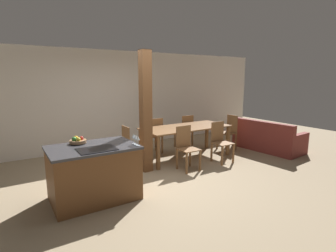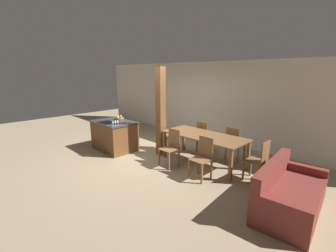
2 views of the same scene
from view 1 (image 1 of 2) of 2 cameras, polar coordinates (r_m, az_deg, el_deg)
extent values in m
plane|color=#9E896B|center=(5.35, -4.37, -11.03)|extent=(16.00, 16.00, 0.00)
cube|color=silver|center=(7.46, -14.21, 5.50)|extent=(11.20, 0.08, 2.70)
cube|color=brown|center=(4.47, -15.82, -10.02)|extent=(1.32, 0.89, 0.85)
cube|color=#38383D|center=(4.34, -16.12, -4.52)|extent=(1.36, 0.93, 0.04)
cube|color=black|center=(4.12, -15.24, -4.91)|extent=(0.56, 0.40, 0.01)
cylinder|color=#99704C|center=(4.58, -19.01, -3.21)|extent=(0.27, 0.27, 0.05)
sphere|color=red|center=(4.58, -18.33, -2.56)|extent=(0.07, 0.07, 0.07)
sphere|color=gold|center=(4.62, -19.39, -2.49)|extent=(0.08, 0.08, 0.08)
sphere|color=#3D8E38|center=(4.54, -19.74, -2.72)|extent=(0.08, 0.08, 0.08)
sphere|color=yellow|center=(4.51, -18.92, -2.80)|extent=(0.07, 0.07, 0.07)
cylinder|color=silver|center=(4.18, -6.56, -4.29)|extent=(0.06, 0.06, 0.00)
cylinder|color=silver|center=(4.17, -6.57, -3.65)|extent=(0.01, 0.01, 0.09)
cone|color=silver|center=(4.15, -6.59, -2.53)|extent=(0.06, 0.06, 0.07)
cylinder|color=silver|center=(4.25, -7.01, -4.06)|extent=(0.06, 0.06, 0.00)
cylinder|color=silver|center=(4.24, -7.03, -3.43)|extent=(0.01, 0.01, 0.09)
cone|color=silver|center=(4.22, -7.05, -2.33)|extent=(0.06, 0.06, 0.07)
cylinder|color=silver|center=(4.32, -7.45, -3.83)|extent=(0.06, 0.06, 0.00)
cylinder|color=silver|center=(4.30, -7.47, -3.22)|extent=(0.01, 0.01, 0.09)
cone|color=silver|center=(4.29, -7.49, -2.13)|extent=(0.06, 0.06, 0.07)
cube|color=brown|center=(6.43, 3.92, -0.28)|extent=(2.20, 0.96, 0.03)
cube|color=brown|center=(5.63, -2.18, -5.89)|extent=(0.07, 0.07, 0.74)
cube|color=brown|center=(6.87, 12.93, -3.13)|extent=(0.07, 0.07, 0.74)
cube|color=brown|center=(6.33, -5.96, -4.07)|extent=(0.07, 0.07, 0.74)
cube|color=brown|center=(7.46, 8.42, -1.90)|extent=(0.07, 0.07, 0.74)
cube|color=brown|center=(5.60, 4.50, -5.09)|extent=(0.40, 0.40, 0.02)
cube|color=brown|center=(5.69, 3.39, -2.27)|extent=(0.38, 0.02, 0.47)
cube|color=brown|center=(5.43, 4.08, -8.16)|extent=(0.04, 0.04, 0.45)
cube|color=brown|center=(5.64, 7.00, -7.51)|extent=(0.04, 0.04, 0.45)
cube|color=brown|center=(5.71, 1.96, -7.22)|extent=(0.04, 0.04, 0.45)
cube|color=brown|center=(5.91, 4.82, -6.64)|extent=(0.04, 0.04, 0.45)
cube|color=brown|center=(6.23, 11.83, -3.68)|extent=(0.40, 0.40, 0.02)
cube|color=brown|center=(6.31, 10.71, -1.17)|extent=(0.38, 0.02, 0.47)
cube|color=brown|center=(6.05, 11.70, -6.41)|extent=(0.04, 0.04, 0.45)
cube|color=brown|center=(6.29, 14.04, -5.84)|extent=(0.04, 0.04, 0.45)
cube|color=brown|center=(6.29, 9.46, -5.66)|extent=(0.04, 0.04, 0.45)
cube|color=brown|center=(6.53, 11.79, -5.15)|extent=(0.04, 0.04, 0.45)
cube|color=brown|center=(6.87, -3.30, -2.14)|extent=(0.40, 0.40, 0.02)
cube|color=brown|center=(6.66, -2.53, -0.37)|extent=(0.38, 0.02, 0.47)
cube|color=brown|center=(7.16, -2.73, -3.54)|extent=(0.04, 0.04, 0.45)
cube|color=brown|center=(7.00, -5.25, -3.90)|extent=(0.04, 0.04, 0.45)
cube|color=brown|center=(6.86, -1.26, -4.15)|extent=(0.04, 0.04, 0.45)
cube|color=brown|center=(6.69, -3.87, -4.55)|extent=(0.04, 0.04, 0.45)
cube|color=brown|center=(7.39, 3.42, -1.24)|extent=(0.40, 0.40, 0.02)
cube|color=brown|center=(7.19, 4.32, 0.42)|extent=(0.38, 0.02, 0.47)
cube|color=brown|center=(7.68, 3.70, -2.57)|extent=(0.04, 0.04, 0.45)
cube|color=brown|center=(7.49, 1.51, -2.91)|extent=(0.04, 0.04, 0.45)
cube|color=brown|center=(7.41, 5.31, -3.09)|extent=(0.04, 0.04, 0.45)
cube|color=brown|center=(7.20, 3.08, -3.46)|extent=(0.04, 0.04, 0.45)
cube|color=brown|center=(5.80, -7.38, -4.60)|extent=(0.40, 0.40, 0.02)
cube|color=brown|center=(5.67, -9.18, -2.44)|extent=(0.02, 0.38, 0.47)
cube|color=brown|center=(5.79, -4.98, -7.00)|extent=(0.04, 0.04, 0.45)
cube|color=brown|center=(6.09, -6.53, -6.13)|extent=(0.04, 0.04, 0.45)
cube|color=brown|center=(5.64, -8.20, -7.53)|extent=(0.04, 0.04, 0.45)
cube|color=brown|center=(5.95, -9.61, -6.61)|extent=(0.04, 0.04, 0.45)
cube|color=brown|center=(7.39, 12.68, -1.48)|extent=(0.40, 0.40, 0.02)
cube|color=brown|center=(7.48, 13.79, 0.53)|extent=(0.02, 0.38, 0.47)
cube|color=brown|center=(7.44, 10.68, -3.17)|extent=(0.04, 0.04, 0.45)
cube|color=brown|center=(7.20, 12.60, -3.72)|extent=(0.04, 0.04, 0.45)
cube|color=brown|center=(7.68, 12.62, -2.81)|extent=(0.04, 0.04, 0.45)
cube|color=brown|center=(7.44, 14.54, -3.32)|extent=(0.04, 0.04, 0.45)
cube|color=maroon|center=(7.73, 20.93, -3.23)|extent=(0.99, 1.85, 0.44)
cube|color=maroon|center=(7.36, 19.73, -0.52)|extent=(0.31, 1.79, 0.39)
cube|color=maroon|center=(7.33, 26.42, -3.81)|extent=(0.85, 0.21, 0.58)
cube|color=maroon|center=(8.16, 16.07, -1.74)|extent=(0.85, 0.21, 0.58)
cube|color=brown|center=(5.41, -4.87, 2.95)|extent=(0.21, 0.21, 2.51)
camera|label=2|loc=(7.06, 54.53, 9.26)|focal=24.00mm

